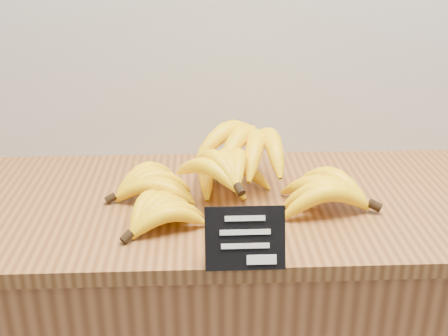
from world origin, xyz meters
TOP-DOWN VIEW (x-y plane):
  - counter_top at (-0.07, 2.75)m, footprint 1.32×0.54m
  - chalkboard_sign at (-0.04, 2.49)m, footprint 0.13×0.04m
  - banana_pile at (-0.05, 2.74)m, footprint 0.54×0.36m

SIDE VIEW (x-z plane):
  - counter_top at x=-0.07m, z-range 0.90..0.93m
  - chalkboard_sign at x=-0.04m, z-range 0.93..1.03m
  - banana_pile at x=-0.05m, z-range 0.92..1.05m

